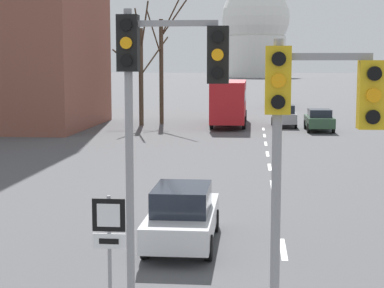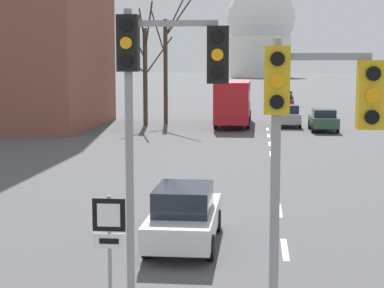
{
  "view_description": "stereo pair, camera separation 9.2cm",
  "coord_description": "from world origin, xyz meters",
  "px_view_note": "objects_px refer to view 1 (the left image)",
  "views": [
    {
      "loc": [
        -0.83,
        -3.97,
        4.73
      ],
      "look_at": [
        -1.87,
        7.06,
        3.36
      ],
      "focal_mm": 60.0,
      "sensor_mm": 36.0,
      "label": 1
    },
    {
      "loc": [
        -0.74,
        -3.97,
        4.73
      ],
      "look_at": [
        -1.87,
        7.06,
        3.36
      ],
      "focal_mm": 60.0,
      "sensor_mm": 36.0,
      "label": 2
    }
  ],
  "objects_px": {
    "traffic_signal_centre_tall": "(309,127)",
    "route_sign_post": "(109,238)",
    "traffic_signal_near_left": "(158,90)",
    "sedan_far_left": "(281,101)",
    "city_bus": "(229,99)",
    "sedan_far_right": "(284,116)",
    "sedan_near_right": "(183,215)",
    "sedan_near_left": "(281,98)",
    "sedan_mid_centre": "(319,120)"
  },
  "relations": [
    {
      "from": "route_sign_post",
      "to": "sedan_near_left",
      "type": "xyz_separation_m",
      "value": [
        5.88,
        65.66,
        -0.77
      ]
    },
    {
      "from": "sedan_far_left",
      "to": "sedan_far_right",
      "type": "height_order",
      "value": "sedan_far_right"
    },
    {
      "from": "sedan_far_left",
      "to": "traffic_signal_centre_tall",
      "type": "bearing_deg",
      "value": -92.09
    },
    {
      "from": "sedan_near_right",
      "to": "sedan_mid_centre",
      "type": "bearing_deg",
      "value": 77.69
    },
    {
      "from": "traffic_signal_centre_tall",
      "to": "route_sign_post",
      "type": "height_order",
      "value": "traffic_signal_centre_tall"
    },
    {
      "from": "route_sign_post",
      "to": "sedan_far_right",
      "type": "distance_m",
      "value": 38.99
    },
    {
      "from": "route_sign_post",
      "to": "sedan_far_left",
      "type": "bearing_deg",
      "value": 84.62
    },
    {
      "from": "sedan_mid_centre",
      "to": "sedan_far_right",
      "type": "distance_m",
      "value": 3.87
    },
    {
      "from": "route_sign_post",
      "to": "sedan_near_right",
      "type": "distance_m",
      "value": 5.47
    },
    {
      "from": "traffic_signal_near_left",
      "to": "route_sign_post",
      "type": "relative_size",
      "value": 2.36
    },
    {
      "from": "sedan_near_right",
      "to": "traffic_signal_centre_tall",
      "type": "bearing_deg",
      "value": -70.27
    },
    {
      "from": "sedan_mid_centre",
      "to": "traffic_signal_centre_tall",
      "type": "bearing_deg",
      "value": -96.08
    },
    {
      "from": "sedan_near_right",
      "to": "sedan_mid_centre",
      "type": "relative_size",
      "value": 0.98
    },
    {
      "from": "route_sign_post",
      "to": "sedan_near_right",
      "type": "bearing_deg",
      "value": 82.04
    },
    {
      "from": "traffic_signal_centre_tall",
      "to": "route_sign_post",
      "type": "bearing_deg",
      "value": 150.34
    },
    {
      "from": "city_bus",
      "to": "traffic_signal_centre_tall",
      "type": "bearing_deg",
      "value": -86.38
    },
    {
      "from": "sedan_far_right",
      "to": "sedan_near_right",
      "type": "bearing_deg",
      "value": -97.24
    },
    {
      "from": "sedan_far_right",
      "to": "route_sign_post",
      "type": "bearing_deg",
      "value": -97.34
    },
    {
      "from": "sedan_mid_centre",
      "to": "sedan_near_right",
      "type": "bearing_deg",
      "value": -102.31
    },
    {
      "from": "traffic_signal_near_left",
      "to": "sedan_far_right",
      "type": "bearing_deg",
      "value": 84.06
    },
    {
      "from": "sedan_far_left",
      "to": "city_bus",
      "type": "height_order",
      "value": "city_bus"
    },
    {
      "from": "sedan_near_left",
      "to": "traffic_signal_near_left",
      "type": "bearing_deg",
      "value": -94.29
    },
    {
      "from": "sedan_mid_centre",
      "to": "traffic_signal_near_left",
      "type": "bearing_deg",
      "value": -100.15
    },
    {
      "from": "traffic_signal_near_left",
      "to": "route_sign_post",
      "type": "height_order",
      "value": "traffic_signal_near_left"
    },
    {
      "from": "sedan_mid_centre",
      "to": "sedan_far_right",
      "type": "height_order",
      "value": "sedan_far_right"
    },
    {
      "from": "traffic_signal_near_left",
      "to": "city_bus",
      "type": "relative_size",
      "value": 0.53
    },
    {
      "from": "route_sign_post",
      "to": "sedan_far_left",
      "type": "height_order",
      "value": "route_sign_post"
    },
    {
      "from": "sedan_near_right",
      "to": "sedan_far_left",
      "type": "height_order",
      "value": "sedan_near_right"
    },
    {
      "from": "traffic_signal_near_left",
      "to": "traffic_signal_centre_tall",
      "type": "relative_size",
      "value": 1.11
    },
    {
      "from": "traffic_signal_near_left",
      "to": "city_bus",
      "type": "bearing_deg",
      "value": 90.3
    },
    {
      "from": "sedan_far_left",
      "to": "city_bus",
      "type": "xyz_separation_m",
      "value": [
        -4.86,
        -19.93,
        1.26
      ]
    },
    {
      "from": "sedan_near_left",
      "to": "sedan_mid_centre",
      "type": "xyz_separation_m",
      "value": [
        1.47,
        -30.07,
        -0.04
      ]
    },
    {
      "from": "traffic_signal_centre_tall",
      "to": "sedan_near_left",
      "type": "height_order",
      "value": "traffic_signal_centre_tall"
    },
    {
      "from": "traffic_signal_near_left",
      "to": "sedan_far_right",
      "type": "relative_size",
      "value": 1.42
    },
    {
      "from": "sedan_near_left",
      "to": "traffic_signal_centre_tall",
      "type": "bearing_deg",
      "value": -92.14
    },
    {
      "from": "route_sign_post",
      "to": "sedan_near_right",
      "type": "height_order",
      "value": "route_sign_post"
    },
    {
      "from": "sedan_mid_centre",
      "to": "city_bus",
      "type": "relative_size",
      "value": 0.42
    },
    {
      "from": "sedan_near_left",
      "to": "sedan_far_left",
      "type": "xyz_separation_m",
      "value": [
        -0.28,
        -6.19,
        -0.07
      ]
    },
    {
      "from": "city_bus",
      "to": "sedan_near_left",
      "type": "bearing_deg",
      "value": 78.85
    },
    {
      "from": "sedan_far_left",
      "to": "sedan_far_right",
      "type": "bearing_deg",
      "value": -91.7
    },
    {
      "from": "traffic_signal_centre_tall",
      "to": "sedan_mid_centre",
      "type": "height_order",
      "value": "traffic_signal_centre_tall"
    },
    {
      "from": "traffic_signal_centre_tall",
      "to": "sedan_near_left",
      "type": "bearing_deg",
      "value": 87.86
    },
    {
      "from": "sedan_near_right",
      "to": "sedan_far_left",
      "type": "distance_m",
      "value": 54.34
    },
    {
      "from": "traffic_signal_centre_tall",
      "to": "sedan_far_right",
      "type": "relative_size",
      "value": 1.27
    },
    {
      "from": "sedan_mid_centre",
      "to": "city_bus",
      "type": "height_order",
      "value": "city_bus"
    },
    {
      "from": "traffic_signal_near_left",
      "to": "sedan_near_left",
      "type": "relative_size",
      "value": 1.26
    },
    {
      "from": "sedan_mid_centre",
      "to": "sedan_far_right",
      "type": "xyz_separation_m",
      "value": [
        -2.37,
        3.07,
        0.03
      ]
    },
    {
      "from": "sedan_near_left",
      "to": "sedan_near_right",
      "type": "bearing_deg",
      "value": -94.87
    },
    {
      "from": "traffic_signal_near_left",
      "to": "sedan_near_left",
      "type": "height_order",
      "value": "traffic_signal_near_left"
    },
    {
      "from": "route_sign_post",
      "to": "sedan_mid_centre",
      "type": "height_order",
      "value": "route_sign_post"
    }
  ]
}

